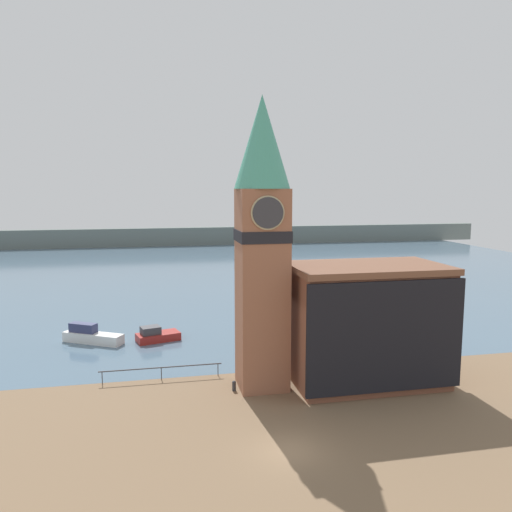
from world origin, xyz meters
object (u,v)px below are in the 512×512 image
at_px(clock_tower, 262,236).
at_px(boat_far, 91,336).
at_px(pier_building, 367,324).
at_px(mooring_bollard_near, 234,385).
at_px(boat_near, 156,335).

relative_size(clock_tower, boat_far, 3.57).
xyz_separation_m(clock_tower, pier_building, (8.54, -0.77, -7.21)).
distance_m(clock_tower, mooring_bollard_near, 11.88).
relative_size(boat_near, mooring_bollard_near, 5.88).
distance_m(pier_building, mooring_bollard_near, 11.76).
xyz_separation_m(clock_tower, boat_near, (-8.21, 13.93, -11.49)).
relative_size(boat_far, mooring_bollard_near, 7.87).
bearing_deg(clock_tower, boat_near, 120.51).
relative_size(pier_building, boat_far, 1.95).
xyz_separation_m(pier_building, boat_far, (-23.34, 15.44, -4.14)).
relative_size(clock_tower, pier_building, 1.83).
distance_m(clock_tower, boat_far, 23.73).
xyz_separation_m(boat_near, mooring_bollard_near, (5.86, -14.44, -0.15)).
distance_m(clock_tower, boat_near, 19.83).
height_order(clock_tower, pier_building, clock_tower).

